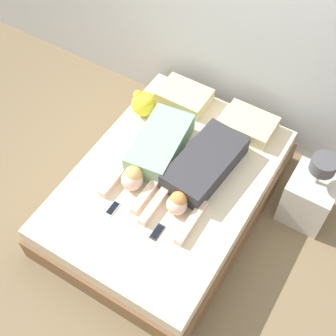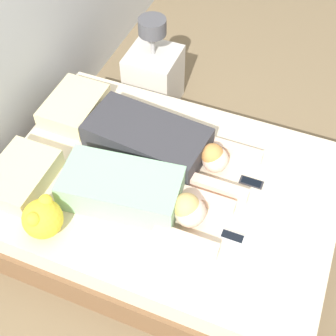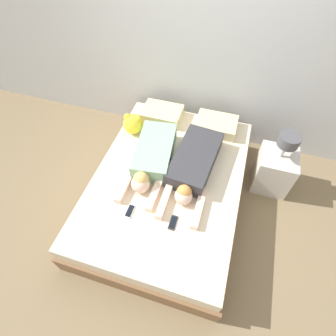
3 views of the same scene
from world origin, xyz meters
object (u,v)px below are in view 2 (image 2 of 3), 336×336
Objects in this scene: person_left at (136,193)px; bed at (168,203)px; pillow_head_right at (74,106)px; plush_toy at (42,218)px; cell_phone_left at (232,237)px; person_right at (159,142)px; pillow_head_left at (21,176)px; nightstand at (154,76)px; cell_phone_right at (251,182)px.

bed is at bearing -29.49° from person_left.
plush_toy reaches higher than pillow_head_right.
person_right is at bearing 55.12° from cell_phone_left.
pillow_head_left is 0.68m from pillow_head_right.
person_left is at bearing -126.90° from pillow_head_right.
bed is 0.59m from cell_phone_left.
person_right is 4.70× the size of plush_toy.
pillow_head_left is at bearing 111.63° from bed.
person_right is at bearing -154.50° from nightstand.
plush_toy reaches higher than bed.
bed is at bearing -145.45° from person_right.
person_left is 6.99× the size of cell_phone_left.
bed is 0.42m from person_right.
person_right is at bearing -24.78° from plush_toy.
person_right is at bearing -99.21° from pillow_head_right.
pillow_head_left is 0.46× the size of person_left.
pillow_head_left is 3.19× the size of cell_phone_right.
person_left reaches higher than person_right.
cell_phone_right is at bearing -52.39° from plush_toy.
pillow_head_right is 3.19× the size of cell_phone_right.
person_left is 0.44m from person_right.
bed is 1.25m from nightstand.
cell_phone_right is at bearing -130.35° from nightstand.
cell_phone_right is at bearing -67.92° from bed.
cell_phone_right is at bearing -92.44° from person_right.
pillow_head_left is 0.90m from person_right.
person_left is at bearing 88.67° from cell_phone_left.
nightstand is (1.33, 1.07, -0.16)m from cell_phone_left.
person_left reaches higher than pillow_head_right.
nightstand is at bearing 25.50° from person_right.
bed is at bearing -68.37° from pillow_head_left.
pillow_head_left reaches higher than cell_phone_left.
pillow_head_left is 0.41m from plush_toy.
pillow_head_right is at bearing 68.37° from bed.
bed is 2.66× the size of nightstand.
pillow_head_right is 0.41× the size of person_right.
person_right is 7.73× the size of cell_phone_right.
person_left reaches higher than pillow_head_left.
nightstand is (1.69, 0.04, -0.28)m from plush_toy.
person_left is (-0.55, -0.74, 0.03)m from pillow_head_right.
pillow_head_right reaches higher than cell_phone_right.
pillow_head_right is (0.34, 0.86, 0.29)m from bed.
cell_phone_left is at bearing -70.65° from plush_toy.
pillow_head_right is 0.99m from plush_toy.
person_right is at bearing 34.55° from bed.
cell_phone_right is (-0.14, -1.35, -0.06)m from pillow_head_right.
pillow_head_right is at bearing 53.10° from person_left.
pillow_head_right reaches higher than bed.
pillow_head_left is 1.49m from nightstand.
nightstand reaches higher than pillow_head_left.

